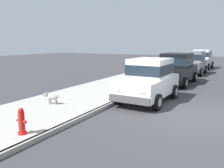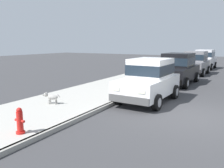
{
  "view_description": "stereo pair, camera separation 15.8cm",
  "coord_description": "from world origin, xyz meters",
  "px_view_note": "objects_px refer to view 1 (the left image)",
  "views": [
    {
      "loc": [
        1.38,
        -8.47,
        2.57
      ],
      "look_at": [
        -3.33,
        0.14,
        0.85
      ],
      "focal_mm": 37.92,
      "sensor_mm": 36.0,
      "label": 1
    },
    {
      "loc": [
        1.52,
        -8.39,
        2.57
      ],
      "look_at": [
        -3.33,
        0.14,
        0.85
      ],
      "focal_mm": 37.92,
      "sensor_mm": 36.0,
      "label": 2
    }
  ],
  "objects_px": {
    "fire_hydrant": "(22,122)",
    "car_grey_hatchback": "(193,62)",
    "car_silver_hatchback": "(202,59)",
    "car_white_hatchback": "(149,79)",
    "car_black_sedan": "(176,68)",
    "dog_grey": "(51,97)"
  },
  "relations": [
    {
      "from": "fire_hydrant",
      "to": "car_grey_hatchback",
      "type": "bearing_deg",
      "value": 84.64
    },
    {
      "from": "car_black_sedan",
      "to": "car_grey_hatchback",
      "type": "bearing_deg",
      "value": 89.28
    },
    {
      "from": "car_grey_hatchback",
      "to": "car_silver_hatchback",
      "type": "distance_m",
      "value": 4.82
    },
    {
      "from": "car_grey_hatchback",
      "to": "car_silver_hatchback",
      "type": "xyz_separation_m",
      "value": [
        0.0,
        4.82,
        0.0
      ]
    },
    {
      "from": "car_silver_hatchback",
      "to": "fire_hydrant",
      "type": "height_order",
      "value": "car_silver_hatchback"
    },
    {
      "from": "car_silver_hatchback",
      "to": "dog_grey",
      "type": "xyz_separation_m",
      "value": [
        -3.04,
        -18.27,
        -0.55
      ]
    },
    {
      "from": "car_silver_hatchback",
      "to": "car_grey_hatchback",
      "type": "bearing_deg",
      "value": -90.01
    },
    {
      "from": "car_black_sedan",
      "to": "car_silver_hatchback",
      "type": "height_order",
      "value": "car_black_sedan"
    },
    {
      "from": "car_white_hatchback",
      "to": "car_black_sedan",
      "type": "relative_size",
      "value": 0.83
    },
    {
      "from": "car_white_hatchback",
      "to": "car_black_sedan",
      "type": "bearing_deg",
      "value": 90.58
    },
    {
      "from": "car_grey_hatchback",
      "to": "dog_grey",
      "type": "xyz_separation_m",
      "value": [
        -3.03,
        -13.44,
        -0.55
      ]
    },
    {
      "from": "car_black_sedan",
      "to": "fire_hydrant",
      "type": "distance_m",
      "value": 10.96
    },
    {
      "from": "car_grey_hatchback",
      "to": "fire_hydrant",
      "type": "distance_m",
      "value": 16.27
    },
    {
      "from": "dog_grey",
      "to": "car_white_hatchback",
      "type": "bearing_deg",
      "value": 44.2
    },
    {
      "from": "car_grey_hatchback",
      "to": "dog_grey",
      "type": "relative_size",
      "value": 5.24
    },
    {
      "from": "car_black_sedan",
      "to": "dog_grey",
      "type": "relative_size",
      "value": 6.33
    },
    {
      "from": "car_black_sedan",
      "to": "dog_grey",
      "type": "bearing_deg",
      "value": -110.13
    },
    {
      "from": "car_silver_hatchback",
      "to": "car_black_sedan",
      "type": "bearing_deg",
      "value": -90.38
    },
    {
      "from": "car_white_hatchback",
      "to": "fire_hydrant",
      "type": "distance_m",
      "value": 5.9
    },
    {
      "from": "car_black_sedan",
      "to": "fire_hydrant",
      "type": "xyz_separation_m",
      "value": [
        -1.45,
        -10.85,
        -0.51
      ]
    },
    {
      "from": "car_white_hatchback",
      "to": "car_silver_hatchback",
      "type": "distance_m",
      "value": 15.33
    },
    {
      "from": "car_black_sedan",
      "to": "car_silver_hatchback",
      "type": "xyz_separation_m",
      "value": [
        0.07,
        10.17,
        -0.01
      ]
    }
  ]
}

